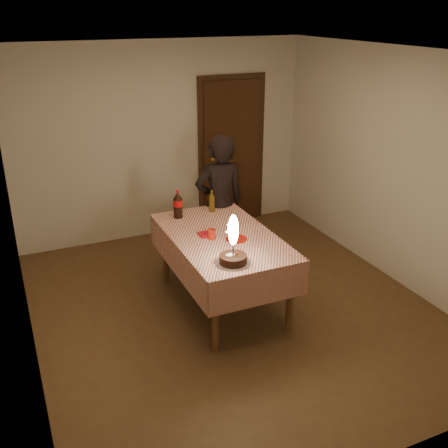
{
  "coord_description": "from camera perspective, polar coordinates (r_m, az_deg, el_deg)",
  "views": [
    {
      "loc": [
        -2.04,
        -4.35,
        2.99
      ],
      "look_at": [
        -0.07,
        0.08,
        0.95
      ],
      "focal_mm": 42.0,
      "sensor_mm": 36.0,
      "label": 1
    }
  ],
  "objects": [
    {
      "name": "cola_bottle",
      "position": [
        5.78,
        -5.04,
        2.13
      ],
      "size": [
        0.1,
        0.1,
        0.32
      ],
      "color": "black",
      "rests_on": "dining_table"
    },
    {
      "name": "clear_cup",
      "position": [
        5.32,
        1.02,
        -0.94
      ],
      "size": [
        0.07,
        0.07,
        0.09
      ],
      "primitive_type": "cylinder",
      "color": "white",
      "rests_on": "dining_table"
    },
    {
      "name": "napkin_stack",
      "position": [
        5.37,
        -1.93,
        -1.12
      ],
      "size": [
        0.15,
        0.15,
        0.02
      ],
      "primitive_type": "cube",
      "color": "#B0141D",
      "rests_on": "dining_table"
    },
    {
      "name": "red_cup",
      "position": [
        5.27,
        -1.34,
        -1.11
      ],
      "size": [
        0.08,
        0.08,
        0.1
      ],
      "primitive_type": "cylinder",
      "color": "#B71B0C",
      "rests_on": "dining_table"
    },
    {
      "name": "ground",
      "position": [
        5.66,
        0.98,
        -9.09
      ],
      "size": [
        4.0,
        4.5,
        0.01
      ],
      "primitive_type": "cube",
      "color": "brown",
      "rests_on": "ground"
    },
    {
      "name": "red_plate",
      "position": [
        5.27,
        1.34,
        -1.64
      ],
      "size": [
        0.22,
        0.22,
        0.01
      ],
      "primitive_type": "cylinder",
      "color": "#AA170B",
      "rests_on": "dining_table"
    },
    {
      "name": "birthday_cake",
      "position": [
        4.74,
        1.0,
        -2.91
      ],
      "size": [
        0.32,
        0.32,
        0.48
      ],
      "color": "white",
      "rests_on": "dining_table"
    },
    {
      "name": "amber_bottle_right",
      "position": [
        5.94,
        -1.33,
        2.43
      ],
      "size": [
        0.06,
        0.06,
        0.25
      ],
      "color": "#5B400F",
      "rests_on": "dining_table"
    },
    {
      "name": "photographer",
      "position": [
        6.18,
        -0.48,
        2.28
      ],
      "size": [
        0.62,
        0.46,
        1.64
      ],
      "color": "black",
      "rests_on": "ground"
    },
    {
      "name": "room_shell",
      "position": [
        5.07,
        1.1,
        7.5
      ],
      "size": [
        4.04,
        4.54,
        2.62
      ],
      "color": "beige",
      "rests_on": "ground"
    },
    {
      "name": "dining_table",
      "position": [
        5.41,
        -0.22,
        -2.27
      ],
      "size": [
        1.02,
        1.72,
        0.81
      ],
      "color": "brown",
      "rests_on": "ground"
    }
  ]
}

